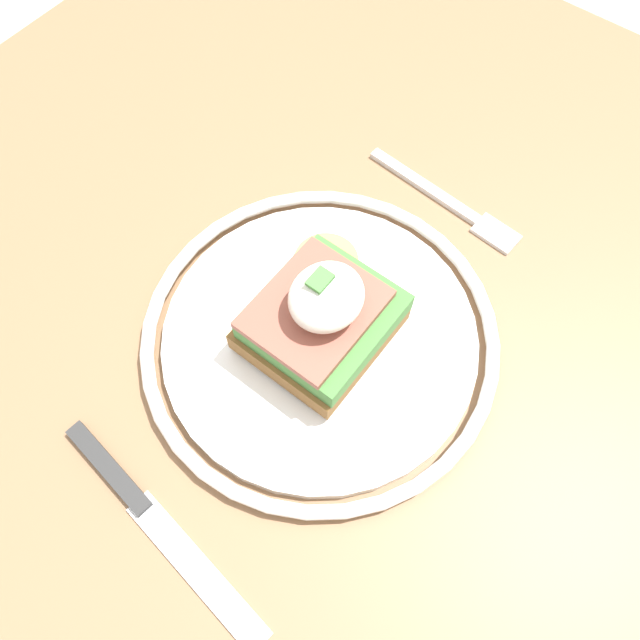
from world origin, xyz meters
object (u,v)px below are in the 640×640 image
at_px(plate, 320,337).
at_px(fork, 450,203).
at_px(sandwich, 322,315).
at_px(knife, 146,511).

relative_size(plate, fork, 1.78).
xyz_separation_m(plate, fork, (-0.17, 0.01, -0.01)).
xyz_separation_m(sandwich, fork, (-0.17, 0.01, -0.04)).
xyz_separation_m(fork, knife, (0.33, -0.02, 0.00)).
relative_size(fork, knife, 0.77).
relative_size(plate, knife, 1.37).
bearing_deg(fork, knife, -4.02).
distance_m(sandwich, fork, 0.17).
xyz_separation_m(sandwich, knife, (0.17, -0.02, -0.04)).
relative_size(plate, sandwich, 2.10).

